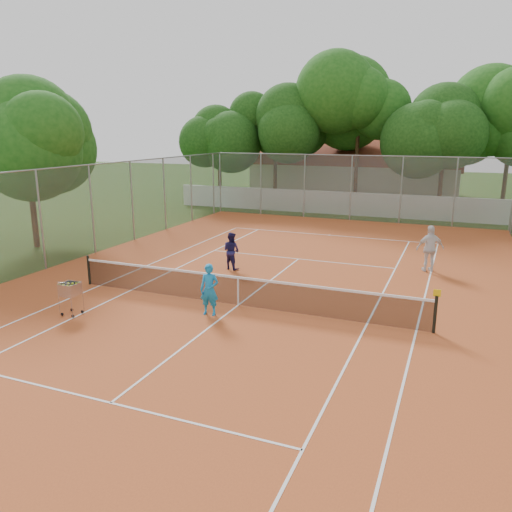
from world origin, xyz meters
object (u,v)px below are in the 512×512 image
at_px(tennis_net, 238,291).
at_px(ball_hopper, 71,298).
at_px(player_far_right, 430,249).
at_px(clubhouse, 357,170).
at_px(player_far_left, 231,251).
at_px(player_near, 209,290).

xyz_separation_m(tennis_net, ball_hopper, (-4.33, -2.69, 0.06)).
height_order(tennis_net, player_far_right, player_far_right).
xyz_separation_m(clubhouse, player_far_left, (-0.03, -25.15, -1.43)).
bearing_deg(player_near, ball_hopper, -165.79).
height_order(player_near, ball_hopper, player_near).
relative_size(clubhouse, player_far_left, 10.88).
distance_m(player_far_left, player_far_right, 7.87).
height_order(clubhouse, ball_hopper, clubhouse).
bearing_deg(player_near, player_far_right, 43.97).
bearing_deg(clubhouse, player_far_right, -71.84).
xyz_separation_m(tennis_net, player_near, (-0.46, -1.07, 0.30)).
bearing_deg(tennis_net, player_near, -113.40).
bearing_deg(player_far_right, player_near, 29.65).
bearing_deg(player_near, tennis_net, 58.08).
bearing_deg(clubhouse, player_far_left, -90.07).
height_order(player_near, player_far_right, player_far_right).
bearing_deg(tennis_net, player_far_right, 50.55).
bearing_deg(clubhouse, ball_hopper, -94.20).
distance_m(player_near, player_far_left, 5.17).
bearing_deg(ball_hopper, clubhouse, 96.99).
bearing_deg(ball_hopper, player_far_right, 54.74).
relative_size(tennis_net, clubhouse, 0.72).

